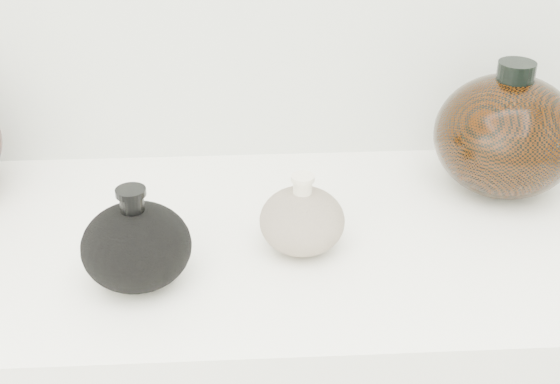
{
  "coord_description": "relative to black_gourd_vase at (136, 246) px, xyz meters",
  "views": [
    {
      "loc": [
        -0.02,
        0.05,
        1.48
      ],
      "look_at": [
        0.03,
        0.92,
        0.98
      ],
      "focal_mm": 50.0,
      "sensor_mm": 36.0,
      "label": 1
    }
  ],
  "objects": [
    {
      "name": "black_gourd_vase",
      "position": [
        0.0,
        0.0,
        0.0
      ],
      "size": [
        0.14,
        0.14,
        0.13
      ],
      "color": "black",
      "rests_on": "display_counter"
    },
    {
      "name": "room",
      "position": [
        0.15,
        -0.58,
        0.35
      ],
      "size": [
        3.04,
        2.42,
        2.64
      ],
      "color": "slate",
      "rests_on": "ground"
    },
    {
      "name": "cream_gourd_vase",
      "position": [
        0.21,
        0.06,
        -0.01
      ],
      "size": [
        0.14,
        0.14,
        0.11
      ],
      "color": "beige",
      "rests_on": "display_counter"
    },
    {
      "name": "right_round_pot",
      "position": [
        0.52,
        0.21,
        0.04
      ],
      "size": [
        0.22,
        0.22,
        0.2
      ],
      "color": "black",
      "rests_on": "display_counter"
    }
  ]
}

